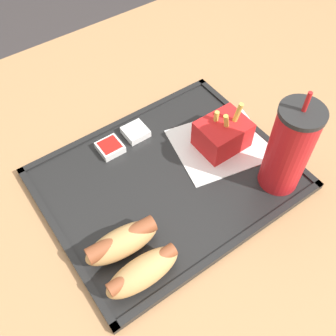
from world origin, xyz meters
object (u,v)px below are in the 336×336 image
hot_dog_far (143,272)px  hot_dog_near (122,242)px  fries_carton (223,134)px  sauce_cup_mayo (136,132)px  sauce_cup_ketchup (110,147)px  soda_cup (289,149)px

hot_dog_far → hot_dog_near: same height
hot_dog_near → fries_carton: 0.28m
sauce_cup_mayo → fries_carton: bearing=135.4°
hot_dog_near → sauce_cup_ketchup: 0.21m
fries_carton → sauce_cup_mayo: size_ratio=2.27×
hot_dog_near → fries_carton: fries_carton is taller
sauce_cup_mayo → sauce_cup_ketchup: same height
soda_cup → sauce_cup_ketchup: 0.33m
hot_dog_far → hot_dog_near: 0.06m
soda_cup → hot_dog_far: soda_cup is taller
soda_cup → hot_dog_far: (0.30, 0.01, -0.06)m
soda_cup → hot_dog_far: 0.30m
sauce_cup_ketchup → fries_carton: bearing=148.1°
hot_dog_far → fries_carton: fries_carton is taller
soda_cup → sauce_cup_mayo: 0.30m
hot_dog_near → fries_carton: size_ratio=1.25×
hot_dog_far → sauce_cup_ketchup: hot_dog_far is taller
hot_dog_far → hot_dog_near: size_ratio=0.98×
soda_cup → sauce_cup_ketchup: size_ratio=4.72×
soda_cup → hot_dog_near: 0.31m
soda_cup → sauce_cup_ketchup: soda_cup is taller
fries_carton → sauce_cup_mayo: bearing=-44.6°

